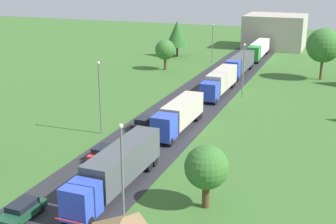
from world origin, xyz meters
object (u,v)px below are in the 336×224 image
Objects in this scene: truck_lead at (117,167)px; car_second at (103,152)px; truck_fourth at (240,63)px; lamppost_third at (243,68)px; truck_third at (220,81)px; tree_maple at (206,168)px; truck_second at (179,114)px; car_lead at (21,211)px; car_third at (144,123)px; truck_fifth at (259,49)px; lamppost_fourth at (213,41)px; lamppost_second at (100,94)px; tree_ash at (324,46)px; distant_building at (275,31)px; lamppost_lead at (122,174)px; tree_oak at (177,33)px; tree_pine at (165,50)px.

truck_lead is 3.53× the size of car_second.
lamppost_third reaches higher than truck_fourth.
truck_third is (-0.05, 35.81, -0.06)m from truck_lead.
truck_second is at bearing 116.45° from tree_maple.
car_lead is (-4.47, -24.63, -1.26)m from truck_second.
truck_fifth is at bearing 85.16° from car_third.
truck_third is 1.58× the size of lamppost_third.
lamppost_fourth is (-8.41, 60.91, 2.38)m from truck_lead.
lamppost_second is at bearing 124.42° from truck_lead.
tree_ash is at bearing 48.88° from truck_third.
truck_lead is 85.11m from distant_building.
truck_fourth is at bearing 93.83° from lamppost_lead.
car_lead is at bearing -150.76° from tree_maple.
tree_oak is 1.36× the size of tree_pine.
truck_fifth is at bearing -94.02° from distant_building.
tree_pine is at bearing -121.72° from lamppost_fourth.
tree_maple is 0.38× the size of distant_building.
truck_second is 0.87× the size of truck_fourth.
distant_building is (9.88, 72.30, -0.79)m from lamppost_second.
tree_maple reaches higher than truck_fifth.
lamppost_lead is 1.06× the size of lamppost_fourth.
truck_third is 1.44× the size of tree_ash.
lamppost_fourth is at bearing 159.47° from tree_ash.
tree_ash is 0.64× the size of distant_building.
tree_pine is (-23.37, 50.33, 0.38)m from tree_maple.
tree_oak is at bearing 111.93° from tree_maple.
tree_maple is 52.93m from tree_ash.
truck_second is at bearing 99.51° from lamppost_lead.
lamppost_lead is (3.89, -23.19, 2.75)m from truck_second.
tree_oak is 69.88m from tree_maple.
tree_ash is at bearing -67.90° from distant_building.
lamppost_lead is at bearing -79.83° from lamppost_fourth.
lamppost_fourth is (-3.91, 44.91, 3.75)m from car_third.
truck_fifth is at bearing 86.45° from car_lead.
car_third is at bearing 89.24° from car_second.
distant_building is (1.17, 49.28, 2.00)m from truck_third.
car_second is 30.80m from lamppost_third.
lamppost_second is at bearing -142.92° from car_third.
lamppost_third is 1.03× the size of tree_oak.
tree_pine is at bearing 103.18° from car_second.
lamppost_fourth reaches higher than truck_fourth.
lamppost_lead reaches higher than truck_fifth.
distant_building is at bearing 87.65° from truck_fourth.
lamppost_fourth is at bearing -134.90° from truck_fifth.
lamppost_lead is at bearing -90.23° from lamppost_third.
truck_second is at bearing 90.95° from truck_lead.
tree_oak reaches higher than car_third.
tree_pine reaches higher than truck_third.
lamppost_second reaches higher than truck_fifth.
car_lead is (-4.49, -59.09, -1.28)m from truck_fourth.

